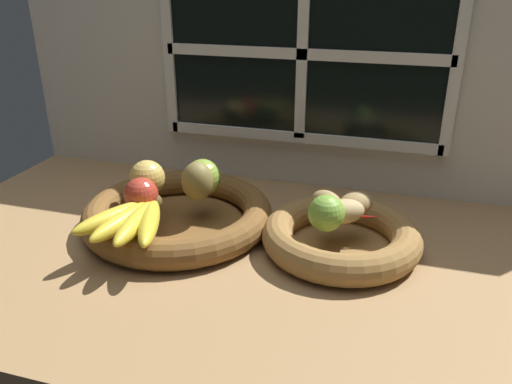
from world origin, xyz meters
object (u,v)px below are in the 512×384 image
banana_bunch_front (132,219)px  potato_back (356,203)px  potato_oblong (326,203)px  apple_red_front (141,194)px  pear_brown (197,181)px  fruit_bowl_left (178,215)px  lime_near (326,213)px  apple_green_back (203,177)px  fruit_bowl_right (341,237)px  potato_large (343,211)px  chili_pepper (348,218)px  apple_golden_left (147,178)px

banana_bunch_front → potato_back: (37.43, 17.00, 0.51)cm
banana_bunch_front → potato_oblong: (32.06, 15.46, 0.61)cm
apple_red_front → pear_brown: bearing=41.5°
potato_back → banana_bunch_front: bearing=-155.6°
fruit_bowl_left → banana_bunch_front: (-2.74, -12.78, 4.73)cm
pear_brown → lime_near: bearing=-11.9°
fruit_bowl_left → apple_green_back: apple_green_back is taller
potato_oblong → apple_red_front: bearing=-166.3°
potato_oblong → fruit_bowl_right: bearing=-37.9°
potato_oblong → lime_near: lime_near is taller
fruit_bowl_left → potato_oblong: bearing=5.2°
pear_brown → potato_large: pear_brown is taller
apple_red_front → chili_pepper: bearing=9.1°
potato_oblong → chili_pepper: potato_oblong is taller
pear_brown → lime_near: pear_brown is taller
fruit_bowl_left → potato_oblong: size_ratio=5.71×
potato_back → potato_large: same height
potato_back → chili_pepper: (-0.95, -3.67, -1.36)cm
fruit_bowl_left → fruit_bowl_right: (32.77, 0.00, 0.02)cm
apple_golden_left → apple_green_back: (10.87, 3.10, 0.13)cm
potato_oblong → apple_golden_left: bearing=-178.2°
apple_green_back → lime_near: bearing=-17.6°
apple_red_front → fruit_bowl_right: bearing=8.5°
potato_back → fruit_bowl_right: bearing=-114.4°
fruit_bowl_right → apple_green_back: (-28.98, 4.67, 6.75)cm
fruit_bowl_right → potato_back: size_ratio=4.33×
apple_golden_left → apple_green_back: bearing=15.9°
apple_golden_left → banana_bunch_front: (4.33, -14.35, -1.91)cm
potato_back → pear_brown: bearing=-175.6°
potato_large → apple_red_front: bearing=-171.5°
lime_near → potato_back: bearing=61.0°
pear_brown → potato_oblong: size_ratio=1.19×
banana_bunch_front → potato_back: 41.11cm
chili_pepper → pear_brown: bearing=160.6°
potato_large → chili_pepper: 1.78cm
fruit_bowl_left → lime_near: size_ratio=5.83×
apple_green_back → potato_large: (28.98, -4.67, -1.50)cm
potato_back → lime_near: 9.14cm
fruit_bowl_left → lime_near: (30.29, -3.72, 6.30)cm
apple_green_back → potato_back: (30.90, -0.45, -1.53)cm
apple_green_back → apple_golden_left: bearing=-164.1°
potato_oblong → lime_near: size_ratio=1.02×
potato_oblong → lime_near: (0.97, -6.40, 0.96)cm
apple_red_front → apple_golden_left: apple_golden_left is taller
apple_green_back → pear_brown: size_ratio=0.94×
banana_bunch_front → chili_pepper: size_ratio=1.58×
apple_golden_left → potato_oblong: apple_golden_left is taller
apple_golden_left → potato_large: apple_golden_left is taller
potato_back → apple_green_back: bearing=179.2°
potato_oblong → chili_pepper: 5.12cm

